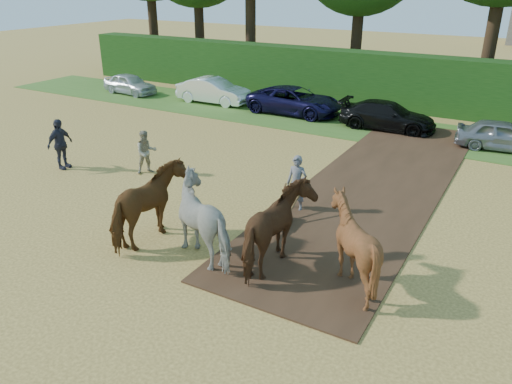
{
  "coord_description": "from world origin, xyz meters",
  "views": [
    {
      "loc": [
        5.99,
        -9.52,
        6.89
      ],
      "look_at": [
        -0.33,
        1.45,
        1.4
      ],
      "focal_mm": 35.0,
      "sensor_mm": 36.0,
      "label": 1
    }
  ],
  "objects": [
    {
      "name": "ground",
      "position": [
        0.0,
        0.0,
        0.0
      ],
      "size": [
        120.0,
        120.0,
        0.0
      ],
      "primitive_type": "plane",
      "color": "gold",
      "rests_on": "ground"
    },
    {
      "name": "hedgerow",
      "position": [
        0.0,
        18.5,
        1.5
      ],
      "size": [
        46.0,
        1.6,
        3.0
      ],
      "primitive_type": "cube",
      "color": "#14380F",
      "rests_on": "ground"
    },
    {
      "name": "parked_cars",
      "position": [
        0.7,
        14.15,
        0.7
      ],
      "size": [
        36.89,
        3.32,
        1.47
      ],
      "color": "silver",
      "rests_on": "ground"
    },
    {
      "name": "earth_strip",
      "position": [
        1.5,
        7.0,
        0.03
      ],
      "size": [
        4.5,
        17.0,
        0.05
      ],
      "primitive_type": "cube",
      "color": "#472D1C",
      "rests_on": "ground"
    },
    {
      "name": "grass_verge",
      "position": [
        0.0,
        14.0,
        0.01
      ],
      "size": [
        50.0,
        5.0,
        0.03
      ],
      "primitive_type": "cube",
      "color": "#38601E",
      "rests_on": "ground"
    },
    {
      "name": "plough_team",
      "position": [
        0.08,
        0.22,
        1.08
      ],
      "size": [
        7.15,
        5.41,
        2.18
      ],
      "color": "brown",
      "rests_on": "ground"
    },
    {
      "name": "spectator_far",
      "position": [
        -9.62,
        2.54,
        0.98
      ],
      "size": [
        0.51,
        1.16,
        1.96
      ],
      "primitive_type": "imported",
      "rotation": [
        0.0,
        0.0,
        1.6
      ],
      "color": "#282935",
      "rests_on": "ground"
    },
    {
      "name": "spectator_near",
      "position": [
        -6.43,
        3.8,
        0.83
      ],
      "size": [
        0.98,
        1.02,
        1.65
      ],
      "primitive_type": "imported",
      "rotation": [
        0.0,
        0.0,
        0.95
      ],
      "color": "#BEB795",
      "rests_on": "ground"
    }
  ]
}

